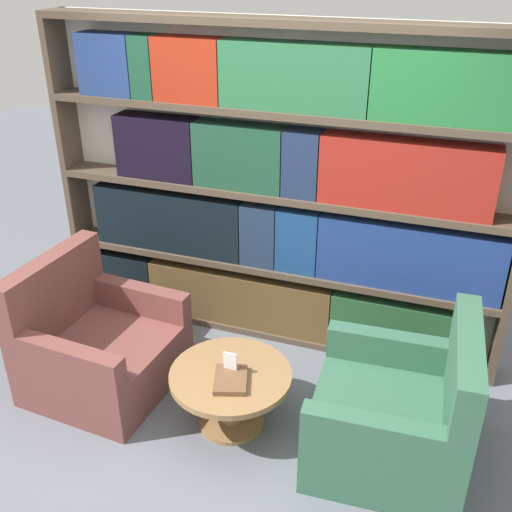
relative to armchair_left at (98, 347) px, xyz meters
The scene contains 7 objects.
ground_plane 1.04m from the armchair_left, 19.65° to the right, with size 14.00×14.00×0.00m, color slate.
bookshelf 1.65m from the armchair_left, 46.73° to the left, with size 3.40×0.30×2.37m.
armchair_left is the anchor object (origin of this frame).
armchair_right 2.05m from the armchair_left, ahead, with size 0.93×0.96×0.93m.
coffee_table 1.03m from the armchair_left, ahead, with size 0.77×0.77×0.41m.
table_sign 1.04m from the armchair_left, ahead, with size 0.09×0.06×0.15m.
stray_book 1.08m from the armchair_left, ahead, with size 0.27×0.32×0.03m.
Camera 1 is at (1.23, -2.48, 2.77)m, focal length 42.00 mm.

